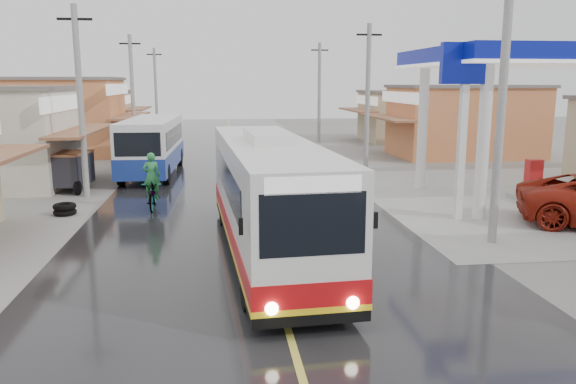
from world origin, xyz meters
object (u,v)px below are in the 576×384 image
object	(u,v)px
second_bus	(152,145)
cyclist	(153,190)
tyre_stack	(65,209)
coach_bus	(268,196)
tricycle_near	(71,169)

from	to	relation	value
second_bus	cyclist	bearing A→B (deg)	-81.91
tyre_stack	second_bus	bearing A→B (deg)	75.94
coach_bus	second_bus	xyz separation A→B (m)	(-4.84, 14.84, -0.10)
second_bus	coach_bus	bearing A→B (deg)	-69.93
cyclist	tricycle_near	bearing A→B (deg)	132.72
second_bus	tyre_stack	world-z (taller)	second_bus
second_bus	tricycle_near	size ratio (longest dim) A/B	3.58
tricycle_near	tyre_stack	distance (m)	4.98
coach_bus	tricycle_near	world-z (taller)	coach_bus
coach_bus	cyclist	world-z (taller)	coach_bus
tricycle_near	tyre_stack	bearing A→B (deg)	-70.39
cyclist	tyre_stack	bearing A→B (deg)	-170.72
tricycle_near	cyclist	bearing A→B (deg)	-37.14
cyclist	tyre_stack	world-z (taller)	cyclist
tricycle_near	tyre_stack	xyz separation A→B (m)	(0.91, -4.83, -0.80)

